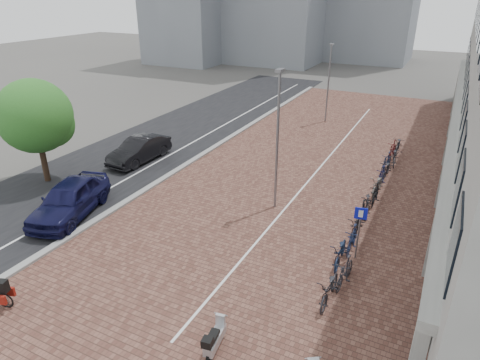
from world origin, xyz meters
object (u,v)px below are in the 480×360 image
at_px(car_dark, 139,150).
at_px(parking_sign, 359,225).
at_px(scooter_front, 215,337).
at_px(car_navy, 70,199).

height_order(car_dark, parking_sign, parking_sign).
bearing_deg(scooter_front, parking_sign, 59.50).
bearing_deg(car_dark, car_navy, -75.83).
distance_m(car_navy, car_dark, 7.04).
bearing_deg(car_dark, scooter_front, -41.46).
distance_m(car_dark, scooter_front, 15.89).
height_order(car_dark, scooter_front, car_dark).
relative_size(car_navy, scooter_front, 3.64).
xyz_separation_m(car_dark, scooter_front, (11.56, -10.90, -0.27)).
bearing_deg(car_navy, parking_sign, -5.16).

